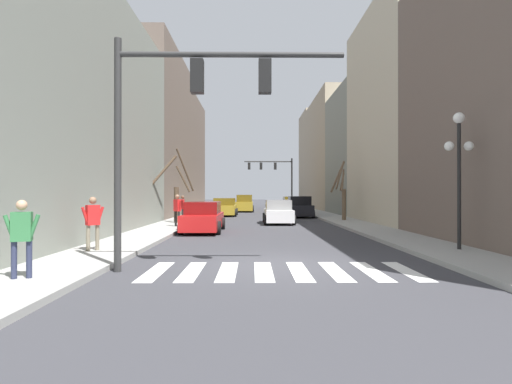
% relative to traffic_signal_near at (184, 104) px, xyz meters
% --- Properties ---
extents(ground_plane, '(240.00, 240.00, 0.00)m').
position_rel_traffic_signal_near_xyz_m(ground_plane, '(2.46, 0.94, -4.20)').
color(ground_plane, '#38383D').
extents(sidewalk_left, '(2.34, 90.00, 0.15)m').
position_rel_traffic_signal_near_xyz_m(sidewalk_left, '(-3.06, 0.94, -4.12)').
color(sidewalk_left, '#9E9E99').
rests_on(sidewalk_left, ground_plane).
extents(sidewalk_right, '(2.34, 90.00, 0.15)m').
position_rel_traffic_signal_near_xyz_m(sidewalk_right, '(7.97, 0.94, -4.12)').
color(sidewalk_right, '#9E9E99').
rests_on(sidewalk_right, ground_plane).
extents(building_row_left, '(6.00, 45.50, 13.55)m').
position_rel_traffic_signal_near_xyz_m(building_row_left, '(-7.23, 18.82, 1.84)').
color(building_row_left, gray).
rests_on(building_row_left, ground_plane).
extents(building_row_right, '(6.00, 58.13, 13.84)m').
position_rel_traffic_signal_near_xyz_m(building_row_right, '(12.14, 24.73, 2.19)').
color(building_row_right, '#66564C').
rests_on(building_row_right, ground_plane).
extents(crosswalk_stripes, '(6.75, 2.60, 0.01)m').
position_rel_traffic_signal_near_xyz_m(crosswalk_stripes, '(2.46, 0.02, -4.20)').
color(crosswalk_stripes, white).
rests_on(crosswalk_stripes, ground_plane).
extents(traffic_signal_near, '(5.76, 0.28, 5.84)m').
position_rel_traffic_signal_near_xyz_m(traffic_signal_near, '(0.00, 0.00, 0.00)').
color(traffic_signal_near, '#2D2D2D').
rests_on(traffic_signal_near, ground_plane).
extents(traffic_signal_far, '(5.84, 0.28, 6.23)m').
position_rel_traffic_signal_near_xyz_m(traffic_signal_far, '(4.43, 38.28, 0.39)').
color(traffic_signal_far, '#2D2D2D').
rests_on(traffic_signal_far, ground_plane).
extents(street_lamp_right_corner, '(0.95, 0.36, 4.44)m').
position_rel_traffic_signal_near_xyz_m(street_lamp_right_corner, '(8.43, 2.84, -0.92)').
color(street_lamp_right_corner, black).
rests_on(street_lamp_right_corner, sidewalk_right).
extents(car_driving_away_lane, '(2.01, 4.74, 1.82)m').
position_rel_traffic_signal_near_xyz_m(car_driving_away_lane, '(0.91, 32.94, -3.36)').
color(car_driving_away_lane, '#A38423').
rests_on(car_driving_away_lane, ground_plane).
extents(car_at_intersection, '(1.96, 4.15, 1.54)m').
position_rel_traffic_signal_near_xyz_m(car_at_intersection, '(3.43, 15.89, -3.48)').
color(car_at_intersection, white).
rests_on(car_at_intersection, ground_plane).
extents(car_driving_toward_lane, '(2.19, 4.26, 1.56)m').
position_rel_traffic_signal_near_xyz_m(car_driving_toward_lane, '(-0.68, 24.87, -3.47)').
color(car_driving_toward_lane, '#A38423').
rests_on(car_driving_toward_lane, ground_plane).
extents(car_parked_right_far, '(2.00, 4.74, 1.66)m').
position_rel_traffic_signal_near_xyz_m(car_parked_right_far, '(5.68, 29.47, -3.43)').
color(car_parked_right_far, '#A38423').
rests_on(car_parked_right_far, ground_plane).
extents(car_parked_left_near, '(2.00, 4.68, 1.54)m').
position_rel_traffic_signal_near_xyz_m(car_parked_left_near, '(-0.77, 10.36, -3.48)').
color(car_parked_left_near, red).
rests_on(car_parked_left_near, ground_plane).
extents(car_parked_right_mid, '(2.08, 4.45, 1.73)m').
position_rel_traffic_signal_near_xyz_m(car_parked_right_mid, '(5.64, 22.95, -3.39)').
color(car_parked_right_mid, black).
rests_on(car_parked_right_mid, ground_plane).
extents(pedestrian_near_right_corner, '(0.59, 0.61, 1.76)m').
position_rel_traffic_signal_near_xyz_m(pedestrian_near_right_corner, '(-2.39, 11.93, -3.01)').
color(pedestrian_near_right_corner, black).
rests_on(pedestrian_near_right_corner, sidewalk_left).
extents(pedestrian_on_right_sidewalk, '(0.59, 0.57, 1.70)m').
position_rel_traffic_signal_near_xyz_m(pedestrian_on_right_sidewalk, '(-3.33, 2.68, -3.04)').
color(pedestrian_on_right_sidewalk, '#7A705B').
rests_on(pedestrian_on_right_sidewalk, sidewalk_left).
extents(pedestrian_waiting_at_curb, '(0.27, 0.73, 1.69)m').
position_rel_traffic_signal_near_xyz_m(pedestrian_waiting_at_curb, '(-2.73, 15.61, -3.05)').
color(pedestrian_waiting_at_curb, black).
rests_on(pedestrian_waiting_at_curb, sidewalk_left).
extents(pedestrian_crossing_street, '(0.71, 0.32, 1.67)m').
position_rel_traffic_signal_near_xyz_m(pedestrian_crossing_street, '(-3.18, -1.48, -3.06)').
color(pedestrian_crossing_street, '#282D47').
rests_on(pedestrian_crossing_street, sidewalk_left).
extents(street_tree_right_mid, '(1.01, 2.03, 4.03)m').
position_rel_traffic_signal_near_xyz_m(street_tree_right_mid, '(7.89, 17.16, -2.24)').
color(street_tree_right_mid, brown).
rests_on(street_tree_right_mid, sidewalk_right).
extents(street_tree_right_far, '(2.54, 2.01, 4.63)m').
position_rel_traffic_signal_near_xyz_m(street_tree_right_far, '(-3.06, 14.78, -2.16)').
color(street_tree_right_far, '#473828').
rests_on(street_tree_right_far, sidewalk_left).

